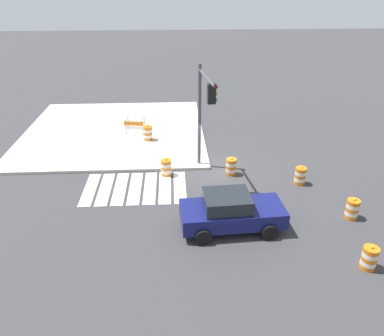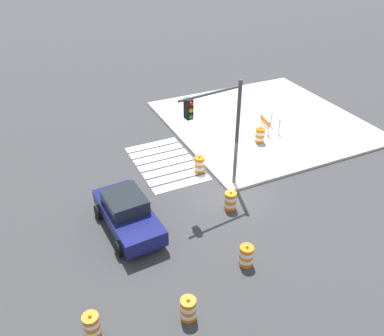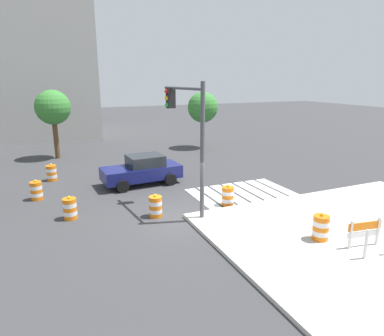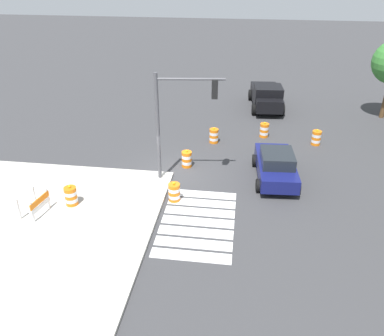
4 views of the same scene
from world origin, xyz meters
TOP-DOWN VIEW (x-y plane):
  - ground_plane at (0.00, 0.00)m, footprint 120.00×120.00m
  - sidewalk_corner at (6.00, -6.00)m, footprint 12.00×12.00m
  - crosswalk_stripes at (4.00, 1.80)m, footprint 5.10×3.20m
  - sports_car at (-0.29, 5.33)m, footprint 4.41×2.35m
  - traffic_barrel_near_corner at (-4.42, 1.77)m, footprint 0.56×0.56m
  - traffic_barrel_crosswalk_end at (-1.05, 0.56)m, footprint 0.56×0.56m
  - traffic_barrel_median_near at (-5.73, 4.91)m, footprint 0.56×0.56m
  - traffic_barrel_median_far at (-4.96, 8.06)m, footprint 0.56×0.56m
  - traffic_barrel_far_curb at (2.44, 0.48)m, footprint 0.56×0.56m
  - traffic_barrel_on_sidewalk at (3.62, -4.13)m, footprint 0.56×0.56m
  - construction_barricade at (4.56, -5.27)m, footprint 1.34×0.96m
  - traffic_light_pole at (0.45, 0.53)m, footprint 0.70×3.27m

SIDE VIEW (x-z plane):
  - ground_plane at x=0.00m, z-range 0.00..0.00m
  - crosswalk_stripes at x=4.00m, z-range 0.00..0.02m
  - sidewalk_corner at x=6.00m, z-range 0.00..0.15m
  - traffic_barrel_near_corner at x=-4.42m, z-range -0.06..0.96m
  - traffic_barrel_crosswalk_end at x=-1.05m, z-range -0.06..0.96m
  - traffic_barrel_median_near at x=-5.73m, z-range -0.06..0.96m
  - traffic_barrel_median_far at x=-4.96m, z-range -0.06..0.96m
  - traffic_barrel_far_curb at x=2.44m, z-range -0.06..0.96m
  - traffic_barrel_on_sidewalk at x=3.62m, z-range 0.09..1.11m
  - construction_barricade at x=4.56m, z-range 0.22..1.22m
  - sports_car at x=-0.29m, z-range 0.00..1.63m
  - traffic_light_pole at x=0.45m, z-range 1.16..6.66m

